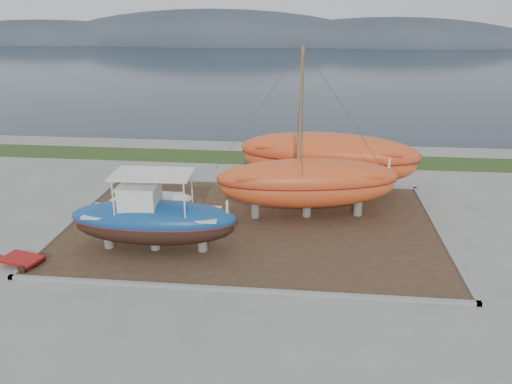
# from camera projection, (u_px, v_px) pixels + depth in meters

# --- Properties ---
(ground) EXTENTS (140.00, 140.00, 0.00)m
(ground) POSITION_uv_depth(u_px,v_px,m) (241.00, 265.00, 21.21)
(ground) COLOR gray
(ground) RESTS_ON ground
(dirt_patch) EXTENTS (18.00, 12.00, 0.06)m
(dirt_patch) POSITION_uv_depth(u_px,v_px,m) (252.00, 225.00, 24.92)
(dirt_patch) COLOR #422D1E
(dirt_patch) RESTS_ON ground
(curb_frame) EXTENTS (18.60, 12.60, 0.15)m
(curb_frame) POSITION_uv_depth(u_px,v_px,m) (252.00, 224.00, 24.91)
(curb_frame) COLOR gray
(curb_frame) RESTS_ON ground
(grass_strip) EXTENTS (44.00, 3.00, 0.08)m
(grass_strip) POSITION_uv_depth(u_px,v_px,m) (270.00, 158.00, 35.61)
(grass_strip) COLOR #284219
(grass_strip) RESTS_ON ground
(sea) EXTENTS (260.00, 100.00, 0.04)m
(sea) POSITION_uv_depth(u_px,v_px,m) (294.00, 67.00, 86.30)
(sea) COLOR #1B2937
(sea) RESTS_ON ground
(mountain_ridge) EXTENTS (200.00, 36.00, 20.00)m
(mountain_ridge) POSITION_uv_depth(u_px,v_px,m) (301.00, 43.00, 137.43)
(mountain_ridge) COLOR #333D49
(mountain_ridge) RESTS_ON ground
(blue_caique) EXTENTS (7.48, 2.53, 3.58)m
(blue_caique) POSITION_uv_depth(u_px,v_px,m) (153.00, 212.00, 21.86)
(blue_caique) COLOR #164A8D
(blue_caique) RESTS_ON dirt_patch
(white_dinghy) EXTENTS (4.49, 2.43, 1.28)m
(white_dinghy) POSITION_uv_depth(u_px,v_px,m) (151.00, 205.00, 25.62)
(white_dinghy) COLOR white
(white_dinghy) RESTS_ON dirt_patch
(orange_sailboat) EXTENTS (9.60, 4.17, 8.55)m
(orange_sailboat) POSITION_uv_depth(u_px,v_px,m) (310.00, 136.00, 24.43)
(orange_sailboat) COLOR #DE5022
(orange_sailboat) RESTS_ON dirt_patch
(orange_bare_hull) EXTENTS (10.61, 4.32, 3.38)m
(orange_bare_hull) POSITION_uv_depth(u_px,v_px,m) (328.00, 164.00, 28.78)
(orange_bare_hull) COLOR #DE5022
(orange_bare_hull) RESTS_ON dirt_patch
(red_trailer) EXTENTS (2.74, 1.85, 0.36)m
(red_trailer) POSITION_uv_depth(u_px,v_px,m) (22.00, 261.00, 21.13)
(red_trailer) COLOR #AB1513
(red_trailer) RESTS_ON ground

